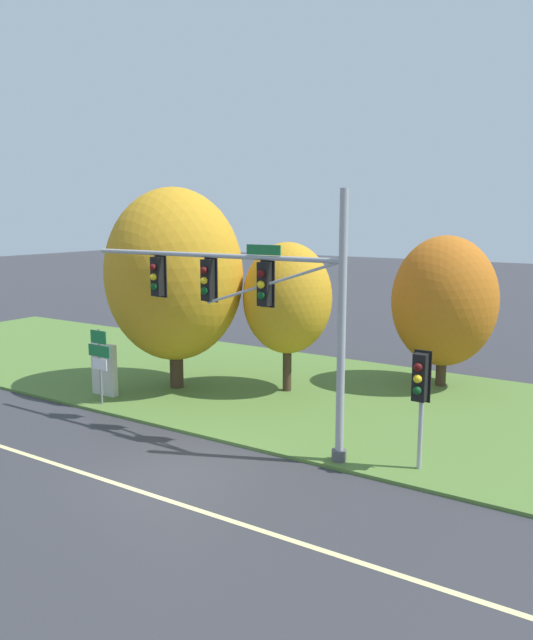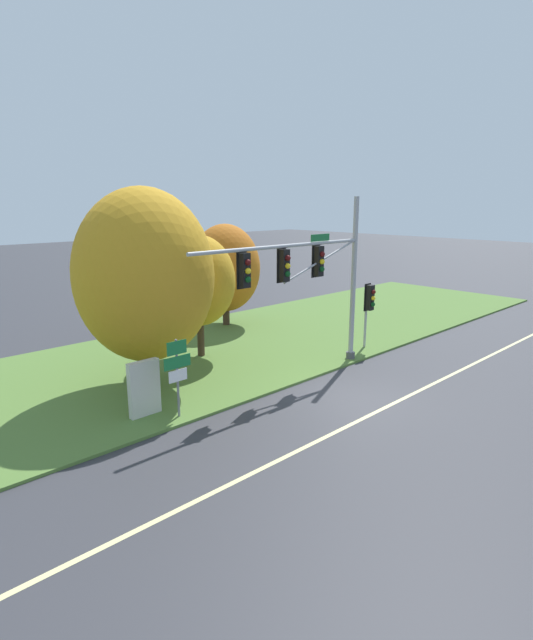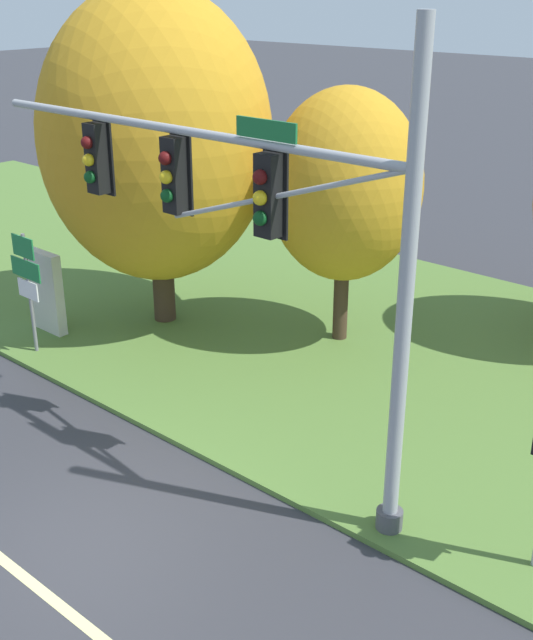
{
  "view_description": "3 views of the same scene",
  "coord_description": "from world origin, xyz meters",
  "px_view_note": "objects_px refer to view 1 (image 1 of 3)",
  "views": [
    {
      "loc": [
        10.36,
        -11.52,
        6.65
      ],
      "look_at": [
        0.25,
        4.22,
        3.48
      ],
      "focal_mm": 35.0,
      "sensor_mm": 36.0,
      "label": 1
    },
    {
      "loc": [
        -14.45,
        -10.18,
        7.12
      ],
      "look_at": [
        -1.84,
        3.04,
        2.75
      ],
      "focal_mm": 28.0,
      "sensor_mm": 36.0,
      "label": 2
    },
    {
      "loc": [
        8.47,
        -5.6,
        7.61
      ],
      "look_at": [
        0.67,
        3.28,
        2.59
      ],
      "focal_mm": 45.0,
      "sensor_mm": 36.0,
      "label": 3
    }
  ],
  "objects_px": {
    "route_sign_post": "(99,356)",
    "tree_left_of_mast": "(287,298)",
    "tree_behind_signpost": "(444,301)",
    "pedestrian_signal_near_kerb": "(420,385)",
    "traffic_signal_mast": "(253,297)",
    "tree_nearest_road": "(174,275)",
    "info_kiosk": "(104,370)"
  },
  "relations": [
    {
      "from": "tree_nearest_road",
      "to": "info_kiosk",
      "type": "xyz_separation_m",
      "value": [
        -1.53,
        -2.23,
        -3.38
      ]
    },
    {
      "from": "tree_nearest_road",
      "to": "tree_left_of_mast",
      "type": "xyz_separation_m",
      "value": [
        3.81,
        1.88,
        -0.82
      ]
    },
    {
      "from": "route_sign_post",
      "to": "tree_behind_signpost",
      "type": "xyz_separation_m",
      "value": [
        9.23,
        8.85,
        1.57
      ]
    },
    {
      "from": "pedestrian_signal_near_kerb",
      "to": "route_sign_post",
      "type": "height_order",
      "value": "pedestrian_signal_near_kerb"
    },
    {
      "from": "pedestrian_signal_near_kerb",
      "to": "tree_left_of_mast",
      "type": "height_order",
      "value": "tree_left_of_mast"
    },
    {
      "from": "tree_behind_signpost",
      "to": "pedestrian_signal_near_kerb",
      "type": "bearing_deg",
      "value": -76.56
    },
    {
      "from": "traffic_signal_mast",
      "to": "tree_behind_signpost",
      "type": "relative_size",
      "value": 1.55
    },
    {
      "from": "traffic_signal_mast",
      "to": "tree_behind_signpost",
      "type": "height_order",
      "value": "traffic_signal_mast"
    },
    {
      "from": "pedestrian_signal_near_kerb",
      "to": "info_kiosk",
      "type": "xyz_separation_m",
      "value": [
        -12.01,
        0.49,
        -1.36
      ]
    },
    {
      "from": "pedestrian_signal_near_kerb",
      "to": "tree_nearest_road",
      "type": "bearing_deg",
      "value": 165.46
    },
    {
      "from": "tree_nearest_road",
      "to": "tree_left_of_mast",
      "type": "relative_size",
      "value": 1.36
    },
    {
      "from": "tree_left_of_mast",
      "to": "route_sign_post",
      "type": "bearing_deg",
      "value": -132.55
    },
    {
      "from": "tree_behind_signpost",
      "to": "tree_left_of_mast",
      "type": "bearing_deg",
      "value": -140.3
    },
    {
      "from": "pedestrian_signal_near_kerb",
      "to": "tree_behind_signpost",
      "type": "height_order",
      "value": "tree_behind_signpost"
    },
    {
      "from": "route_sign_post",
      "to": "tree_behind_signpost",
      "type": "height_order",
      "value": "tree_behind_signpost"
    },
    {
      "from": "pedestrian_signal_near_kerb",
      "to": "route_sign_post",
      "type": "distance_m",
      "value": 11.27
    },
    {
      "from": "tree_nearest_road",
      "to": "tree_left_of_mast",
      "type": "bearing_deg",
      "value": 26.28
    },
    {
      "from": "tree_left_of_mast",
      "to": "traffic_signal_mast",
      "type": "bearing_deg",
      "value": -69.41
    },
    {
      "from": "traffic_signal_mast",
      "to": "tree_nearest_road",
      "type": "bearing_deg",
      "value": 150.72
    },
    {
      "from": "route_sign_post",
      "to": "tree_behind_signpost",
      "type": "bearing_deg",
      "value": 43.8
    },
    {
      "from": "tree_behind_signpost",
      "to": "tree_nearest_road",
      "type": "bearing_deg",
      "value": -145.84
    },
    {
      "from": "traffic_signal_mast",
      "to": "pedestrian_signal_near_kerb",
      "type": "relative_size",
      "value": 2.83
    },
    {
      "from": "tree_nearest_road",
      "to": "tree_behind_signpost",
      "type": "bearing_deg",
      "value": 34.16
    },
    {
      "from": "tree_behind_signpost",
      "to": "route_sign_post",
      "type": "bearing_deg",
      "value": -136.2
    },
    {
      "from": "route_sign_post",
      "to": "tree_nearest_road",
      "type": "relative_size",
      "value": 0.35
    },
    {
      "from": "tree_left_of_mast",
      "to": "tree_nearest_road",
      "type": "bearing_deg",
      "value": -153.72
    },
    {
      "from": "traffic_signal_mast",
      "to": "info_kiosk",
      "type": "xyz_separation_m",
      "value": [
        -7.25,
        0.98,
        -3.31
      ]
    },
    {
      "from": "route_sign_post",
      "to": "tree_behind_signpost",
      "type": "distance_m",
      "value": 12.88
    },
    {
      "from": "traffic_signal_mast",
      "to": "tree_left_of_mast",
      "type": "height_order",
      "value": "traffic_signal_mast"
    },
    {
      "from": "traffic_signal_mast",
      "to": "tree_left_of_mast",
      "type": "distance_m",
      "value": 5.49
    },
    {
      "from": "route_sign_post",
      "to": "tree_left_of_mast",
      "type": "relative_size",
      "value": 0.48
    },
    {
      "from": "traffic_signal_mast",
      "to": "route_sign_post",
      "type": "distance_m",
      "value": 6.97
    }
  ]
}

